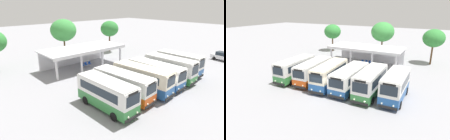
{
  "view_description": "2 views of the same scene",
  "coord_description": "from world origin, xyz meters",
  "views": [
    {
      "loc": [
        -18.5,
        -10.64,
        10.45
      ],
      "look_at": [
        -1.18,
        8.35,
        1.58
      ],
      "focal_mm": 31.36,
      "sensor_mm": 36.0,
      "label": 1
    },
    {
      "loc": [
        12.42,
        -18.55,
        10.56
      ],
      "look_at": [
        -0.43,
        4.86,
        1.96
      ],
      "focal_mm": 31.47,
      "sensor_mm": 36.0,
      "label": 2
    }
  ],
  "objects": [
    {
      "name": "city_bus_middle_cream",
      "position": [
        -0.85,
        3.25,
        1.78
      ],
      "size": [
        2.78,
        7.83,
        3.21
      ],
      "color": "black",
      "rests_on": "ground"
    },
    {
      "name": "roadside_tree_behind_canopy",
      "position": [
        0.23,
        23.79,
        5.41
      ],
      "size": [
        4.94,
        4.94,
        7.52
      ],
      "color": "brown",
      "rests_on": "ground"
    },
    {
      "name": "terminal_canopy",
      "position": [
        -0.54,
        16.85,
        2.66
      ],
      "size": [
        13.78,
        6.09,
        3.4
      ],
      "color": "silver",
      "rests_on": "ground"
    },
    {
      "name": "parked_car_flank",
      "position": [
        21.17,
        1.44,
        0.83
      ],
      "size": [
        2.45,
        4.81,
        1.62
      ],
      "color": "black",
      "rests_on": "ground"
    },
    {
      "name": "city_bus_nearest_orange",
      "position": [
        -6.78,
        3.04,
        1.76
      ],
      "size": [
        2.38,
        7.31,
        3.19
      ],
      "color": "black",
      "rests_on": "ground"
    },
    {
      "name": "waiting_chair_second_from_end",
      "position": [
        -0.33,
        15.86,
        0.52
      ],
      "size": [
        0.45,
        0.45,
        0.86
      ],
      "color": "slate",
      "rests_on": "ground"
    },
    {
      "name": "city_bus_fifth_blue",
      "position": [
        5.09,
        3.14,
        1.82
      ],
      "size": [
        2.39,
        7.4,
        3.29
      ],
      "color": "black",
      "rests_on": "ground"
    },
    {
      "name": "waiting_chair_middle_seat",
      "position": [
        0.4,
        15.85,
        0.52
      ],
      "size": [
        0.45,
        0.45,
        0.86
      ],
      "color": "slate",
      "rests_on": "ground"
    },
    {
      "name": "waiting_chair_end_by_column",
      "position": [
        -1.07,
        15.77,
        0.52
      ],
      "size": [
        0.45,
        0.45,
        0.86
      ],
      "color": "slate",
      "rests_on": "ground"
    },
    {
      "name": "city_bus_far_end_green",
      "position": [
        8.05,
        3.39,
        1.83
      ],
      "size": [
        2.43,
        6.84,
        3.32
      ],
      "color": "black",
      "rests_on": "ground"
    },
    {
      "name": "ground_plane",
      "position": [
        0.0,
        0.0,
        0.0
      ],
      "size": [
        180.0,
        180.0,
        0.0
      ],
      "primitive_type": "plane",
      "color": "#939399"
    },
    {
      "name": "city_bus_fourth_amber",
      "position": [
        2.12,
        3.46,
        1.68
      ],
      "size": [
        2.51,
        7.83,
        3.01
      ],
      "color": "black",
      "rests_on": "ground"
    },
    {
      "name": "city_bus_second_in_row",
      "position": [
        -3.81,
        3.63,
        1.71
      ],
      "size": [
        2.74,
        7.81,
        3.08
      ],
      "color": "black",
      "rests_on": "ground"
    },
    {
      "name": "roadside_tree_east_of_canopy",
      "position": [
        10.49,
        21.94,
        5.01
      ],
      "size": [
        3.94,
        3.94,
        6.71
      ],
      "color": "brown",
      "rests_on": "ground"
    }
  ]
}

